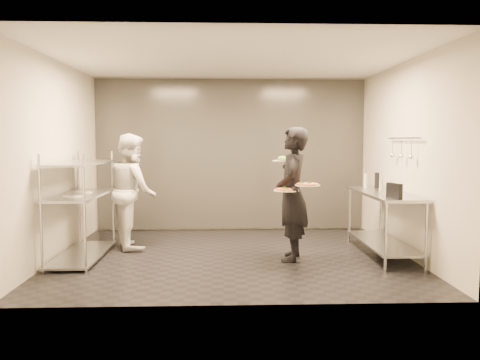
{
  "coord_description": "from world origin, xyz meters",
  "views": [
    {
      "loc": [
        -0.14,
        -6.62,
        1.68
      ],
      "look_at": [
        0.1,
        0.05,
        1.1
      ],
      "focal_mm": 35.0,
      "sensor_mm": 36.0,
      "label": 1
    }
  ],
  "objects_px": {
    "salad_plate": "(282,159)",
    "bottle_dark": "(377,180)",
    "waiter": "(292,194)",
    "chef": "(132,191)",
    "pizza_plate_near": "(286,190)",
    "bottle_clear": "(381,185)",
    "prep_counter": "(383,212)",
    "pass_rack": "(81,204)",
    "pos_monitor": "(394,191)",
    "pizza_plate_far": "(307,185)",
    "bottle_green": "(366,180)"
  },
  "relations": [
    {
      "from": "pizza_plate_near",
      "to": "salad_plate",
      "type": "distance_m",
      "value": 0.68
    },
    {
      "from": "chef",
      "to": "bottle_clear",
      "type": "distance_m",
      "value": 3.79
    },
    {
      "from": "bottle_dark",
      "to": "pass_rack",
      "type": "bearing_deg",
      "value": -172.6
    },
    {
      "from": "waiter",
      "to": "pizza_plate_far",
      "type": "height_order",
      "value": "waiter"
    },
    {
      "from": "chef",
      "to": "bottle_dark",
      "type": "bearing_deg",
      "value": -113.5
    },
    {
      "from": "pizza_plate_far",
      "to": "bottle_green",
      "type": "bearing_deg",
      "value": 45.11
    },
    {
      "from": "pizza_plate_far",
      "to": "bottle_clear",
      "type": "distance_m",
      "value": 1.41
    },
    {
      "from": "bottle_green",
      "to": "bottle_clear",
      "type": "relative_size",
      "value": 1.28
    },
    {
      "from": "salad_plate",
      "to": "bottle_dark",
      "type": "height_order",
      "value": "salad_plate"
    },
    {
      "from": "bottle_clear",
      "to": "bottle_dark",
      "type": "height_order",
      "value": "bottle_dark"
    },
    {
      "from": "waiter",
      "to": "salad_plate",
      "type": "bearing_deg",
      "value": -150.12
    },
    {
      "from": "pass_rack",
      "to": "bottle_green",
      "type": "distance_m",
      "value": 4.33
    },
    {
      "from": "pizza_plate_near",
      "to": "pizza_plate_far",
      "type": "relative_size",
      "value": 1.01
    },
    {
      "from": "pizza_plate_near",
      "to": "pos_monitor",
      "type": "distance_m",
      "value": 1.38
    },
    {
      "from": "pass_rack",
      "to": "bottle_dark",
      "type": "distance_m",
      "value": 4.46
    },
    {
      "from": "pass_rack",
      "to": "bottle_green",
      "type": "height_order",
      "value": "pass_rack"
    },
    {
      "from": "pass_rack",
      "to": "prep_counter",
      "type": "relative_size",
      "value": 0.89
    },
    {
      "from": "waiter",
      "to": "chef",
      "type": "bearing_deg",
      "value": -97.25
    },
    {
      "from": "chef",
      "to": "bottle_clear",
      "type": "relative_size",
      "value": 10.01
    },
    {
      "from": "pass_rack",
      "to": "bottle_green",
      "type": "xyz_separation_m",
      "value": [
        4.27,
        0.67,
        0.27
      ]
    },
    {
      "from": "prep_counter",
      "to": "salad_plate",
      "type": "relative_size",
      "value": 6.31
    },
    {
      "from": "pass_rack",
      "to": "salad_plate",
      "type": "relative_size",
      "value": 5.61
    },
    {
      "from": "bottle_clear",
      "to": "pizza_plate_far",
      "type": "bearing_deg",
      "value": -150.74
    },
    {
      "from": "pass_rack",
      "to": "bottle_dark",
      "type": "height_order",
      "value": "pass_rack"
    },
    {
      "from": "prep_counter",
      "to": "bottle_dark",
      "type": "height_order",
      "value": "bottle_dark"
    },
    {
      "from": "prep_counter",
      "to": "chef",
      "type": "relative_size",
      "value": 1.02
    },
    {
      "from": "chef",
      "to": "pizza_plate_near",
      "type": "xyz_separation_m",
      "value": [
        2.25,
        -1.09,
        0.13
      ]
    },
    {
      "from": "pizza_plate_far",
      "to": "bottle_clear",
      "type": "relative_size",
      "value": 1.91
    },
    {
      "from": "prep_counter",
      "to": "pizza_plate_near",
      "type": "distance_m",
      "value": 1.59
    },
    {
      "from": "bottle_dark",
      "to": "waiter",
      "type": "bearing_deg",
      "value": -151.57
    },
    {
      "from": "prep_counter",
      "to": "salad_plate",
      "type": "xyz_separation_m",
      "value": [
        -1.47,
        0.12,
        0.77
      ]
    },
    {
      "from": "pass_rack",
      "to": "bottle_clear",
      "type": "relative_size",
      "value": 9.04
    },
    {
      "from": "pizza_plate_near",
      "to": "salad_plate",
      "type": "xyz_separation_m",
      "value": [
        0.01,
        0.57,
        0.38
      ]
    },
    {
      "from": "pizza_plate_near",
      "to": "pizza_plate_far",
      "type": "distance_m",
      "value": 0.29
    },
    {
      "from": "pizza_plate_near",
      "to": "bottle_clear",
      "type": "distance_m",
      "value": 1.65
    },
    {
      "from": "pizza_plate_near",
      "to": "bottle_clear",
      "type": "xyz_separation_m",
      "value": [
        1.51,
        0.67,
        -0.0
      ]
    },
    {
      "from": "pos_monitor",
      "to": "prep_counter",
      "type": "bearing_deg",
      "value": 65.75
    },
    {
      "from": "chef",
      "to": "bottle_dark",
      "type": "distance_m",
      "value": 3.82
    },
    {
      "from": "chef",
      "to": "bottle_dark",
      "type": "relative_size",
      "value": 7.23
    },
    {
      "from": "waiter",
      "to": "bottle_clear",
      "type": "relative_size",
      "value": 10.45
    },
    {
      "from": "prep_counter",
      "to": "pizza_plate_near",
      "type": "xyz_separation_m",
      "value": [
        -1.48,
        -0.45,
        0.39
      ]
    },
    {
      "from": "chef",
      "to": "pizza_plate_near",
      "type": "relative_size",
      "value": 5.21
    },
    {
      "from": "waiter",
      "to": "pizza_plate_far",
      "type": "relative_size",
      "value": 5.48
    },
    {
      "from": "bottle_clear",
      "to": "pos_monitor",
      "type": "bearing_deg",
      "value": -99.05
    },
    {
      "from": "pizza_plate_far",
      "to": "bottle_green",
      "type": "distance_m",
      "value": 1.61
    },
    {
      "from": "chef",
      "to": "salad_plate",
      "type": "bearing_deg",
      "value": -125.47
    },
    {
      "from": "prep_counter",
      "to": "chef",
      "type": "height_order",
      "value": "chef"
    },
    {
      "from": "prep_counter",
      "to": "pizza_plate_near",
      "type": "height_order",
      "value": "pizza_plate_near"
    },
    {
      "from": "pizza_plate_far",
      "to": "bottle_green",
      "type": "xyz_separation_m",
      "value": [
        1.14,
        1.14,
        -0.05
      ]
    },
    {
      "from": "chef",
      "to": "pos_monitor",
      "type": "xyz_separation_m",
      "value": [
        3.61,
        -1.36,
        0.13
      ]
    }
  ]
}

